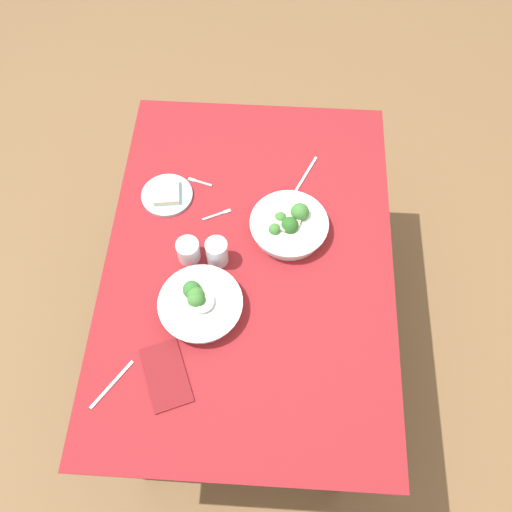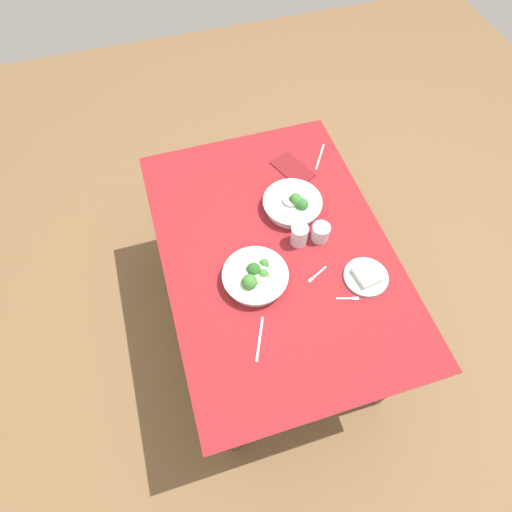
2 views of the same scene
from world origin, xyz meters
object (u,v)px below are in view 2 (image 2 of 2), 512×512
object	(u,v)px
bread_side_plate	(366,276)
table_knife_left	(320,157)
water_glass_side	(299,235)
fork_by_near_bowl	(349,299)
water_glass_center	(320,232)
table_knife_right	(260,339)
broccoli_bowl_far	(293,204)
fork_by_far_bowl	(316,275)
broccoli_bowl_near	(255,277)
napkin_folded_upper	(293,169)

from	to	relation	value
bread_side_plate	table_knife_left	bearing A→B (deg)	174.25
water_glass_side	fork_by_near_bowl	bearing A→B (deg)	17.44
water_glass_center	table_knife_right	distance (m)	0.55
broccoli_bowl_far	water_glass_center	world-z (taller)	broccoli_bowl_far
water_glass_center	fork_by_far_bowl	world-z (taller)	water_glass_center
fork_by_far_bowl	fork_by_near_bowl	size ratio (longest dim) A/B	1.08
table_knife_left	table_knife_right	bearing A→B (deg)	179.25
broccoli_bowl_far	bread_side_plate	bearing A→B (deg)	21.41
bread_side_plate	water_glass_side	distance (m)	0.33
water_glass_center	water_glass_side	distance (m)	0.10
broccoli_bowl_near	fork_by_near_bowl	xyz separation A→B (m)	(0.19, 0.34, -0.03)
bread_side_plate	table_knife_left	xyz separation A→B (m)	(-0.71, 0.07, -0.01)
broccoli_bowl_far	bread_side_plate	size ratio (longest dim) A/B	1.46
napkin_folded_upper	broccoli_bowl_far	bearing A→B (deg)	-19.44
table_knife_right	napkin_folded_upper	distance (m)	0.91
water_glass_side	fork_by_far_bowl	size ratio (longest dim) A/B	1.01
bread_side_plate	table_knife_left	world-z (taller)	bread_side_plate
fork_by_far_bowl	table_knife_right	xyz separation A→B (m)	(0.20, -0.32, -0.00)
broccoli_bowl_near	water_glass_center	size ratio (longest dim) A/B	3.44
table_knife_right	napkin_folded_upper	bearing A→B (deg)	177.01
broccoli_bowl_far	fork_by_near_bowl	distance (m)	0.52
fork_by_far_bowl	water_glass_center	bearing A→B (deg)	-140.40
broccoli_bowl_near	napkin_folded_upper	size ratio (longest dim) A/B	1.30
water_glass_center	napkin_folded_upper	distance (m)	0.42
water_glass_center	table_knife_right	world-z (taller)	water_glass_center
broccoli_bowl_near	bread_side_plate	world-z (taller)	broccoli_bowl_near
broccoli_bowl_near	fork_by_far_bowl	bearing A→B (deg)	78.79
broccoli_bowl_far	fork_by_near_bowl	bearing A→B (deg)	7.05
water_glass_side	table_knife_left	xyz separation A→B (m)	(-0.46, 0.28, -0.05)
water_glass_center	table_knife_left	world-z (taller)	water_glass_center
broccoli_bowl_far	bread_side_plate	world-z (taller)	broccoli_bowl_far
broccoli_bowl_near	table_knife_right	xyz separation A→B (m)	(0.25, -0.06, -0.03)
broccoli_bowl_far	fork_by_far_bowl	xyz separation A→B (m)	(0.37, -0.02, -0.03)
broccoli_bowl_near	table_knife_left	xyz separation A→B (m)	(-0.59, 0.52, -0.03)
water_glass_center	fork_by_far_bowl	bearing A→B (deg)	-24.60
table_knife_left	napkin_folded_upper	xyz separation A→B (m)	(0.04, -0.16, 0.00)
water_glass_side	fork_by_far_bowl	distance (m)	0.19
bread_side_plate	table_knife_right	xyz separation A→B (m)	(0.13, -0.51, -0.01)
water_glass_center	table_knife_right	xyz separation A→B (m)	(0.38, -0.40, -0.04)
bread_side_plate	fork_by_near_bowl	size ratio (longest dim) A/B	2.00
broccoli_bowl_far	table_knife_left	distance (m)	0.37
water_glass_center	table_knife_right	size ratio (longest dim) A/B	0.44
broccoli_bowl_far	water_glass_side	world-z (taller)	water_glass_side
bread_side_plate	broccoli_bowl_near	bearing A→B (deg)	-105.09
table_knife_left	table_knife_right	size ratio (longest dim) A/B	1.00
water_glass_side	water_glass_center	bearing A→B (deg)	88.14
water_glass_center	table_knife_left	bearing A→B (deg)	158.12
water_glass_center	fork_by_far_bowl	distance (m)	0.20
fork_by_near_bowl	napkin_folded_upper	bearing A→B (deg)	104.94
bread_side_plate	fork_by_near_bowl	xyz separation A→B (m)	(0.07, -0.11, -0.01)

